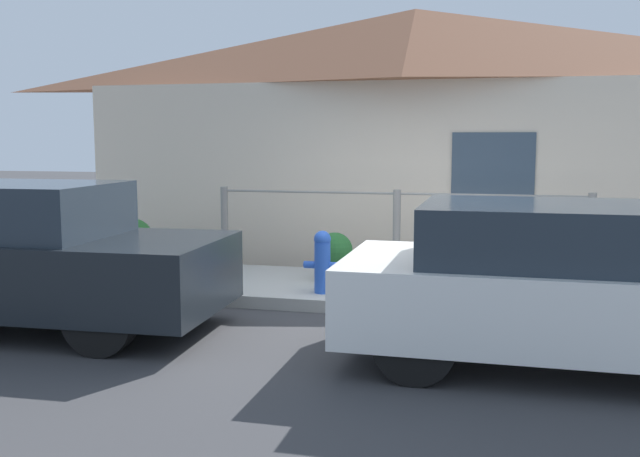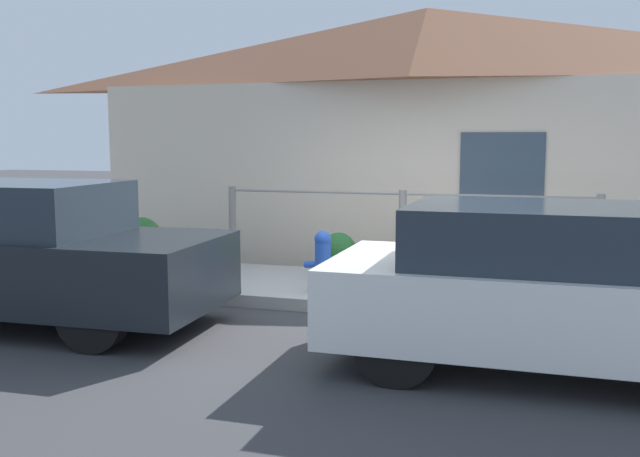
{
  "view_description": "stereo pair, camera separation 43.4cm",
  "coord_description": "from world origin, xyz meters",
  "px_view_note": "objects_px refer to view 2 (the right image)",
  "views": [
    {
      "loc": [
        1.22,
        -7.44,
        1.9
      ],
      "look_at": [
        -0.67,
        0.3,
        0.9
      ],
      "focal_mm": 40.0,
      "sensor_mm": 36.0,
      "label": 1
    },
    {
      "loc": [
        1.64,
        -7.33,
        1.9
      ],
      "look_at": [
        -0.67,
        0.3,
        0.9
      ],
      "focal_mm": 40.0,
      "sensor_mm": 36.0,
      "label": 2
    }
  ],
  "objects_px": {
    "fire_hydrant": "(323,261)",
    "potted_plant_near_hydrant": "(338,253)",
    "car_left": "(13,253)",
    "car_right": "(545,287)",
    "potted_plant_by_fence": "(140,240)"
  },
  "relations": [
    {
      "from": "fire_hydrant",
      "to": "car_left",
      "type": "bearing_deg",
      "value": -149.31
    },
    {
      "from": "fire_hydrant",
      "to": "potted_plant_near_hydrant",
      "type": "bearing_deg",
      "value": 91.39
    },
    {
      "from": "potted_plant_near_hydrant",
      "to": "car_left",
      "type": "bearing_deg",
      "value": -139.39
    },
    {
      "from": "car_left",
      "to": "car_right",
      "type": "height_order",
      "value": "car_left"
    },
    {
      "from": "car_right",
      "to": "fire_hydrant",
      "type": "bearing_deg",
      "value": 145.44
    },
    {
      "from": "fire_hydrant",
      "to": "potted_plant_near_hydrant",
      "type": "xyz_separation_m",
      "value": [
        -0.02,
        0.73,
        -0.03
      ]
    },
    {
      "from": "fire_hydrant",
      "to": "potted_plant_near_hydrant",
      "type": "distance_m",
      "value": 0.74
    },
    {
      "from": "car_left",
      "to": "fire_hydrant",
      "type": "distance_m",
      "value": 3.31
    },
    {
      "from": "fire_hydrant",
      "to": "potted_plant_near_hydrant",
      "type": "height_order",
      "value": "fire_hydrant"
    },
    {
      "from": "fire_hydrant",
      "to": "potted_plant_by_fence",
      "type": "height_order",
      "value": "fire_hydrant"
    },
    {
      "from": "car_left",
      "to": "car_right",
      "type": "bearing_deg",
      "value": -1.87
    },
    {
      "from": "car_left",
      "to": "potted_plant_near_hydrant",
      "type": "relative_size",
      "value": 7.14
    },
    {
      "from": "potted_plant_by_fence",
      "to": "fire_hydrant",
      "type": "bearing_deg",
      "value": -14.35
    },
    {
      "from": "potted_plant_near_hydrant",
      "to": "potted_plant_by_fence",
      "type": "distance_m",
      "value": 2.78
    },
    {
      "from": "potted_plant_near_hydrant",
      "to": "potted_plant_by_fence",
      "type": "xyz_separation_m",
      "value": [
        -2.78,
        -0.02,
        0.05
      ]
    }
  ]
}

